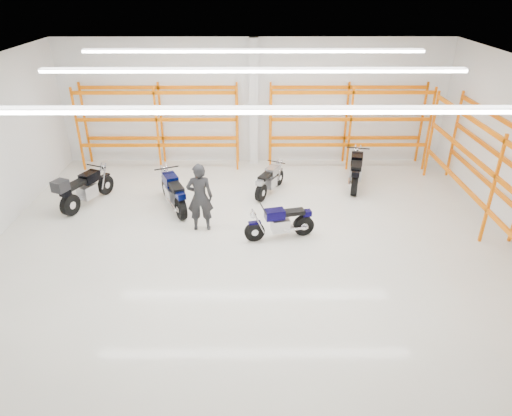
{
  "coord_description": "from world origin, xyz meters",
  "views": [
    {
      "loc": [
        0.0,
        -10.48,
        6.43
      ],
      "look_at": [
        0.06,
        0.5,
        0.76
      ],
      "focal_mm": 32.0,
      "sensor_mm": 36.0,
      "label": 1
    }
  ],
  "objects_px": {
    "motorcycle_back_b": "(174,193)",
    "structural_column": "(254,103)",
    "motorcycle_main": "(283,223)",
    "motorcycle_back_c": "(269,181)",
    "motorcycle_back_a": "(83,190)",
    "motorcycle_back_d": "(356,171)",
    "standing_man": "(200,197)"
  },
  "relations": [
    {
      "from": "motorcycle_back_d",
      "to": "standing_man",
      "type": "relative_size",
      "value": 1.17
    },
    {
      "from": "motorcycle_back_b",
      "to": "structural_column",
      "type": "relative_size",
      "value": 0.47
    },
    {
      "from": "motorcycle_main",
      "to": "motorcycle_back_c",
      "type": "distance_m",
      "value": 2.79
    },
    {
      "from": "structural_column",
      "to": "standing_man",
      "type": "bearing_deg",
      "value": -106.09
    },
    {
      "from": "motorcycle_back_a",
      "to": "motorcycle_back_b",
      "type": "xyz_separation_m",
      "value": [
        2.79,
        -0.15,
        -0.05
      ]
    },
    {
      "from": "motorcycle_back_b",
      "to": "structural_column",
      "type": "height_order",
      "value": "structural_column"
    },
    {
      "from": "motorcycle_back_c",
      "to": "structural_column",
      "type": "height_order",
      "value": "structural_column"
    },
    {
      "from": "motorcycle_main",
      "to": "motorcycle_back_a",
      "type": "distance_m",
      "value": 6.27
    },
    {
      "from": "motorcycle_back_c",
      "to": "standing_man",
      "type": "height_order",
      "value": "standing_man"
    },
    {
      "from": "motorcycle_back_c",
      "to": "motorcycle_back_d",
      "type": "bearing_deg",
      "value": 11.21
    },
    {
      "from": "motorcycle_back_a",
      "to": "motorcycle_back_d",
      "type": "xyz_separation_m",
      "value": [
        8.61,
        1.48,
        -0.03
      ]
    },
    {
      "from": "motorcycle_back_a",
      "to": "standing_man",
      "type": "xyz_separation_m",
      "value": [
        3.73,
        -1.4,
        0.41
      ]
    },
    {
      "from": "motorcycle_main",
      "to": "motorcycle_back_a",
      "type": "relative_size",
      "value": 0.87
    },
    {
      "from": "motorcycle_main",
      "to": "motorcycle_back_d",
      "type": "bearing_deg",
      "value": 51.95
    },
    {
      "from": "motorcycle_back_a",
      "to": "standing_man",
      "type": "bearing_deg",
      "value": -20.49
    },
    {
      "from": "motorcycle_back_a",
      "to": "structural_column",
      "type": "height_order",
      "value": "structural_column"
    },
    {
      "from": "motorcycle_back_a",
      "to": "structural_column",
      "type": "relative_size",
      "value": 0.49
    },
    {
      "from": "motorcycle_back_d",
      "to": "standing_man",
      "type": "xyz_separation_m",
      "value": [
        -4.88,
        -2.88,
        0.45
      ]
    },
    {
      "from": "motorcycle_back_b",
      "to": "structural_column",
      "type": "bearing_deg",
      "value": 57.94
    },
    {
      "from": "motorcycle_back_a",
      "to": "structural_column",
      "type": "distance_m",
      "value": 6.62
    },
    {
      "from": "motorcycle_back_a",
      "to": "motorcycle_back_c",
      "type": "height_order",
      "value": "motorcycle_back_a"
    },
    {
      "from": "standing_man",
      "to": "structural_column",
      "type": "relative_size",
      "value": 0.44
    },
    {
      "from": "motorcycle_back_b",
      "to": "structural_column",
      "type": "distance_m",
      "value": 4.88
    },
    {
      "from": "motorcycle_back_b",
      "to": "motorcycle_back_c",
      "type": "distance_m",
      "value": 3.1
    },
    {
      "from": "structural_column",
      "to": "motorcycle_back_a",
      "type": "bearing_deg",
      "value": -144.47
    },
    {
      "from": "motorcycle_back_a",
      "to": "standing_man",
      "type": "relative_size",
      "value": 1.13
    },
    {
      "from": "motorcycle_back_d",
      "to": "structural_column",
      "type": "xyz_separation_m",
      "value": [
        -3.4,
        2.24,
        1.71
      ]
    },
    {
      "from": "motorcycle_back_c",
      "to": "motorcycle_back_d",
      "type": "height_order",
      "value": "motorcycle_back_d"
    },
    {
      "from": "motorcycle_back_a",
      "to": "standing_man",
      "type": "distance_m",
      "value": 4.01
    },
    {
      "from": "motorcycle_main",
      "to": "motorcycle_back_c",
      "type": "height_order",
      "value": "motorcycle_main"
    },
    {
      "from": "motorcycle_back_a",
      "to": "motorcycle_back_d",
      "type": "bearing_deg",
      "value": 9.77
    },
    {
      "from": "motorcycle_back_b",
      "to": "motorcycle_back_d",
      "type": "height_order",
      "value": "motorcycle_back_d"
    }
  ]
}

